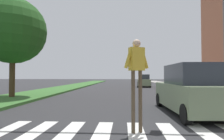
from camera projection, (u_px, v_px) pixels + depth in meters
ground_plane at (126, 87)px, 26.93m from camera, size 140.00×140.00×0.00m
crosswalk at (136, 133)px, 5.11m from camera, size 7.65×2.20×0.01m
median_strip at (70, 87)px, 25.37m from camera, size 3.64×64.00×0.15m
tree_mid at (13, 31)px, 12.87m from camera, size 4.38×4.38×6.56m
sidewalk_right at (186, 87)px, 24.48m from camera, size 3.00×64.00×0.15m
traffic_light_gantry at (39, 0)px, 7.20m from camera, size 8.27×0.30×6.00m
street_lamp_right at (223, 34)px, 14.25m from camera, size 1.02×0.24×7.50m
pedestrian_performer at (137, 70)px, 5.17m from camera, size 0.70×0.42×2.49m
suv_crossing at (192, 90)px, 7.76m from camera, size 2.12×4.67×1.97m
sedan_midblock at (144, 81)px, 26.95m from camera, size 2.06×4.24×1.74m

